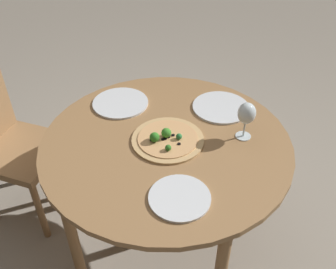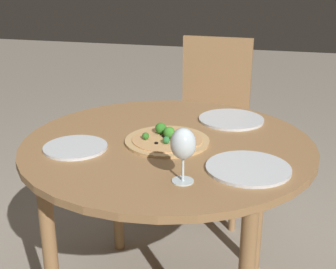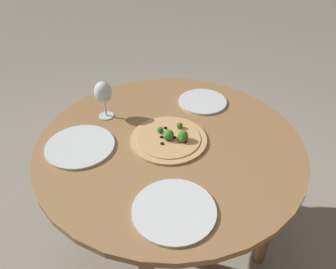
{
  "view_description": "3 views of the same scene",
  "coord_description": "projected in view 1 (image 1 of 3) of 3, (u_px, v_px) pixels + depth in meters",
  "views": [
    {
      "loc": [
        -0.37,
        1.16,
        1.73
      ],
      "look_at": [
        -0.01,
        -0.0,
        0.75
      ],
      "focal_mm": 40.0,
      "sensor_mm": 36.0,
      "label": 1
    },
    {
      "loc": [
        -1.53,
        -0.38,
        1.34
      ],
      "look_at": [
        -0.01,
        -0.0,
        0.75
      ],
      "focal_mm": 50.0,
      "sensor_mm": 36.0,
      "label": 2
    },
    {
      "loc": [
        0.82,
        -0.6,
        1.54
      ],
      "look_at": [
        -0.01,
        -0.0,
        0.75
      ],
      "focal_mm": 35.0,
      "sensor_mm": 36.0,
      "label": 3
    }
  ],
  "objects": [
    {
      "name": "pizza",
      "position": [
        167.0,
        138.0,
        1.57
      ],
      "size": [
        0.31,
        0.31,
        0.06
      ],
      "color": "tan",
      "rests_on": "dining_table"
    },
    {
      "name": "chair",
      "position": [
        6.0,
        137.0,
        1.94
      ],
      "size": [
        0.41,
        0.41,
        0.95
      ],
      "rotation": [
        0.0,
        0.0,
        -1.6
      ],
      "color": "#997047",
      "rests_on": "ground_plane"
    },
    {
      "name": "dining_table",
      "position": [
        166.0,
        155.0,
        1.63
      ],
      "size": [
        1.06,
        1.06,
        0.72
      ],
      "color": "olive",
      "rests_on": "ground_plane"
    },
    {
      "name": "plate_side",
      "position": [
        221.0,
        107.0,
        1.76
      ],
      "size": [
        0.27,
        0.27,
        0.01
      ],
      "color": "silver",
      "rests_on": "dining_table"
    },
    {
      "name": "wine_glass",
      "position": [
        247.0,
        114.0,
        1.52
      ],
      "size": [
        0.08,
        0.08,
        0.17
      ],
      "color": "silver",
      "rests_on": "dining_table"
    },
    {
      "name": "plate_near",
      "position": [
        180.0,
        198.0,
        1.32
      ],
      "size": [
        0.22,
        0.22,
        0.01
      ],
      "color": "silver",
      "rests_on": "dining_table"
    },
    {
      "name": "ground_plane",
      "position": [
        166.0,
        242.0,
        2.03
      ],
      "size": [
        12.0,
        12.0,
        0.0
      ],
      "primitive_type": "plane",
      "color": "gray"
    },
    {
      "name": "plate_far",
      "position": [
        120.0,
        103.0,
        1.79
      ],
      "size": [
        0.27,
        0.27,
        0.01
      ],
      "color": "silver",
      "rests_on": "dining_table"
    }
  ]
}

